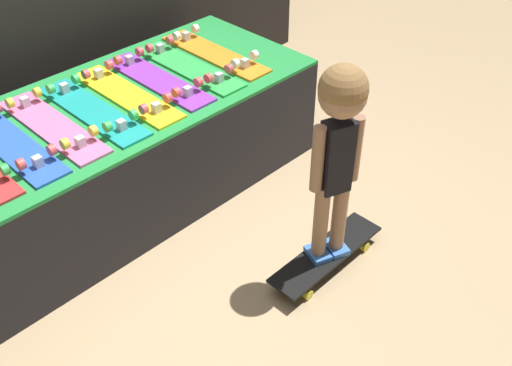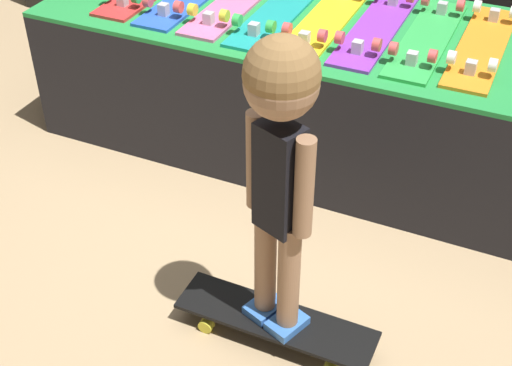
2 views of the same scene
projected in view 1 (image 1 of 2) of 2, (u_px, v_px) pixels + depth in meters
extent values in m
plane|color=tan|center=(193.00, 247.00, 3.21)|extent=(16.00, 16.00, 0.00)
cube|color=black|center=(117.00, 153.00, 3.37)|extent=(2.32, 0.95, 0.62)
cube|color=#23893D|center=(108.00, 104.00, 3.17)|extent=(2.32, 0.95, 0.02)
cylinder|color=green|center=(5.00, 170.00, 2.60)|extent=(0.03, 0.05, 0.05)
cube|color=blue|center=(11.00, 144.00, 2.85)|extent=(0.18, 0.79, 0.01)
cube|color=#B7B7BC|center=(38.00, 162.00, 2.68)|extent=(0.04, 0.04, 0.05)
cylinder|color=#D84C4C|center=(52.00, 150.00, 2.71)|extent=(0.03, 0.05, 0.05)
cylinder|color=#D84C4C|center=(21.00, 164.00, 2.63)|extent=(0.03, 0.05, 0.05)
cube|color=pink|center=(53.00, 126.00, 2.97)|extent=(0.18, 0.79, 0.01)
cube|color=#B7B7BC|center=(25.00, 102.00, 3.09)|extent=(0.04, 0.04, 0.05)
cylinder|color=yellow|center=(37.00, 92.00, 3.12)|extent=(0.03, 0.05, 0.05)
cylinder|color=yellow|center=(10.00, 103.00, 3.04)|extent=(0.03, 0.05, 0.05)
cube|color=#B7B7BC|center=(80.00, 142.00, 2.81)|extent=(0.04, 0.04, 0.05)
cylinder|color=yellow|center=(93.00, 131.00, 2.83)|extent=(0.03, 0.05, 0.05)
cylinder|color=yellow|center=(65.00, 144.00, 2.75)|extent=(0.03, 0.05, 0.05)
cube|color=teal|center=(93.00, 111.00, 3.08)|extent=(0.18, 0.79, 0.01)
cube|color=#B7B7BC|center=(64.00, 88.00, 3.21)|extent=(0.04, 0.04, 0.05)
cylinder|color=green|center=(76.00, 79.00, 3.23)|extent=(0.03, 0.05, 0.05)
cylinder|color=green|center=(51.00, 89.00, 3.15)|extent=(0.03, 0.05, 0.05)
cube|color=#B7B7BC|center=(121.00, 125.00, 2.92)|extent=(0.04, 0.04, 0.05)
cylinder|color=green|center=(133.00, 115.00, 2.95)|extent=(0.03, 0.05, 0.05)
cylinder|color=green|center=(107.00, 127.00, 2.86)|extent=(0.03, 0.05, 0.05)
cube|color=yellow|center=(127.00, 95.00, 3.21)|extent=(0.18, 0.79, 0.01)
cube|color=#B7B7BC|center=(98.00, 74.00, 3.34)|extent=(0.04, 0.04, 0.05)
cylinder|color=#D84C4C|center=(109.00, 65.00, 3.36)|extent=(0.03, 0.05, 0.05)
cylinder|color=#D84C4C|center=(86.00, 74.00, 3.28)|extent=(0.03, 0.05, 0.05)
cube|color=#B7B7BC|center=(156.00, 108.00, 3.05)|extent=(0.04, 0.04, 0.05)
cylinder|color=#D84C4C|center=(168.00, 98.00, 3.08)|extent=(0.03, 0.05, 0.05)
cylinder|color=#D84C4C|center=(144.00, 109.00, 2.99)|extent=(0.03, 0.05, 0.05)
cube|color=purple|center=(158.00, 80.00, 3.34)|extent=(0.18, 0.79, 0.01)
cube|color=#B7B7BC|center=(129.00, 60.00, 3.47)|extent=(0.04, 0.04, 0.05)
cylinder|color=#D84C4C|center=(140.00, 52.00, 3.49)|extent=(0.03, 0.05, 0.05)
cylinder|color=#D84C4C|center=(118.00, 60.00, 3.41)|extent=(0.03, 0.05, 0.05)
cube|color=#B7B7BC|center=(188.00, 91.00, 3.18)|extent=(0.04, 0.04, 0.05)
cylinder|color=#D84C4C|center=(198.00, 82.00, 3.21)|extent=(0.03, 0.05, 0.05)
cylinder|color=#D84C4C|center=(176.00, 92.00, 3.12)|extent=(0.03, 0.05, 0.05)
cube|color=green|center=(189.00, 67.00, 3.46)|extent=(0.18, 0.79, 0.01)
cube|color=#B7B7BC|center=(160.00, 48.00, 3.59)|extent=(0.04, 0.04, 0.05)
cylinder|color=#D84C4C|center=(170.00, 40.00, 3.61)|extent=(0.03, 0.05, 0.05)
cylinder|color=#D84C4C|center=(149.00, 48.00, 3.53)|extent=(0.03, 0.05, 0.05)
cube|color=#B7B7BC|center=(219.00, 78.00, 3.30)|extent=(0.04, 0.04, 0.05)
cylinder|color=#D84C4C|center=(229.00, 69.00, 3.33)|extent=(0.03, 0.05, 0.05)
cylinder|color=#D84C4C|center=(208.00, 78.00, 3.24)|extent=(0.03, 0.05, 0.05)
cube|color=orange|center=(215.00, 54.00, 3.60)|extent=(0.18, 0.79, 0.01)
cube|color=#B7B7BC|center=(186.00, 36.00, 3.72)|extent=(0.04, 0.04, 0.05)
cylinder|color=white|center=(195.00, 29.00, 3.75)|extent=(0.03, 0.05, 0.05)
cylinder|color=white|center=(176.00, 36.00, 3.66)|extent=(0.03, 0.05, 0.05)
cube|color=#B7B7BC|center=(245.00, 63.00, 3.43)|extent=(0.04, 0.04, 0.05)
cylinder|color=white|center=(254.00, 55.00, 3.46)|extent=(0.03, 0.05, 0.05)
cylinder|color=white|center=(235.00, 64.00, 3.38)|extent=(0.03, 0.05, 0.05)
cube|color=black|center=(326.00, 253.00, 3.06)|extent=(0.70, 0.18, 0.01)
cube|color=#B7B7BC|center=(354.00, 236.00, 3.21)|extent=(0.04, 0.04, 0.05)
cylinder|color=yellow|center=(342.00, 232.00, 3.27)|extent=(0.05, 0.03, 0.05)
cylinder|color=yellow|center=(365.00, 246.00, 3.18)|extent=(0.05, 0.03, 0.05)
cube|color=#B7B7BC|center=(296.00, 282.00, 2.95)|extent=(0.04, 0.04, 0.05)
cylinder|color=yellow|center=(284.00, 277.00, 3.01)|extent=(0.05, 0.03, 0.05)
cylinder|color=yellow|center=(308.00, 294.00, 2.92)|extent=(0.05, 0.03, 0.05)
cube|color=#3870C6|center=(336.00, 247.00, 3.06)|extent=(0.14, 0.16, 0.03)
cylinder|color=#997051|center=(339.00, 214.00, 2.92)|extent=(0.07, 0.07, 0.42)
cube|color=#3870C6|center=(318.00, 253.00, 3.03)|extent=(0.14, 0.16, 0.03)
cylinder|color=#997051|center=(321.00, 220.00, 2.89)|extent=(0.07, 0.07, 0.42)
cube|color=black|center=(336.00, 157.00, 2.68)|extent=(0.16, 0.14, 0.37)
cylinder|color=#997051|center=(355.00, 149.00, 2.70)|extent=(0.06, 0.06, 0.34)
cylinder|color=#997051|center=(318.00, 159.00, 2.64)|extent=(0.06, 0.06, 0.34)
sphere|color=#997051|center=(343.00, 94.00, 2.48)|extent=(0.21, 0.21, 0.21)
sphere|color=olive|center=(343.00, 89.00, 2.47)|extent=(0.21, 0.21, 0.21)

